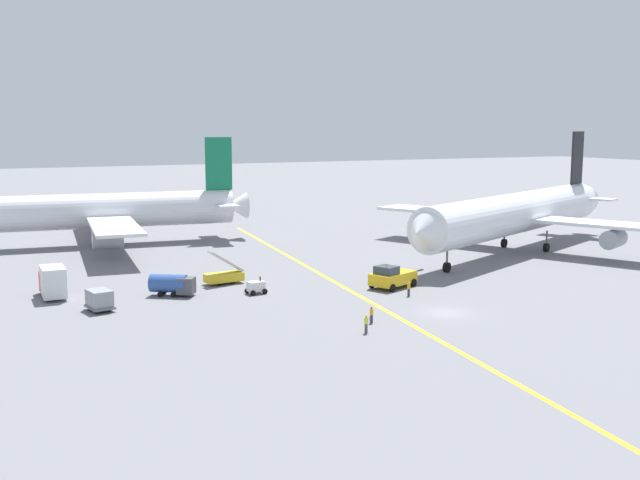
# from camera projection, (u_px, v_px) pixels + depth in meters

# --- Properties ---
(ground_plane) EXTENTS (600.00, 600.00, 0.00)m
(ground_plane) POSITION_uv_depth(u_px,v_px,m) (447.00, 313.00, 75.74)
(ground_plane) COLOR slate
(taxiway_stripe) EXTENTS (14.82, 119.20, 0.01)m
(taxiway_stripe) POSITION_uv_depth(u_px,v_px,m) (361.00, 297.00, 82.79)
(taxiway_stripe) COLOR yellow
(taxiway_stripe) RESTS_ON ground
(airliner_at_gate_left) EXTENTS (49.77, 48.10, 16.79)m
(airliner_at_gate_left) POSITION_uv_depth(u_px,v_px,m) (95.00, 212.00, 118.09)
(airliner_at_gate_left) COLOR silver
(airliner_at_gate_left) RESTS_ON ground
(airliner_being_pushed) EXTENTS (52.29, 47.30, 17.69)m
(airliner_being_pushed) POSITION_uv_depth(u_px,v_px,m) (517.00, 213.00, 111.47)
(airliner_being_pushed) COLOR white
(airliner_being_pushed) RESTS_ON ground
(pushback_tug) EXTENTS (8.82, 4.86, 2.97)m
(pushback_tug) POSITION_uv_depth(u_px,v_px,m) (392.00, 277.00, 87.47)
(pushback_tug) COLOR gold
(pushback_tug) RESTS_ON ground
(gse_stair_truck_yellow) EXTENTS (4.81, 2.51, 4.06)m
(gse_stair_truck_yellow) POSITION_uv_depth(u_px,v_px,m) (224.00, 275.00, 89.58)
(gse_stair_truck_yellow) COLOR gold
(gse_stair_truck_yellow) RESTS_ON ground
(gse_container_dolly_flat) EXTENTS (2.76, 3.55, 2.15)m
(gse_container_dolly_flat) POSITION_uv_depth(u_px,v_px,m) (99.00, 299.00, 76.44)
(gse_container_dolly_flat) COLOR slate
(gse_container_dolly_flat) RESTS_ON ground
(gse_fuel_bowser_stubby) EXTENTS (5.14, 4.22, 2.40)m
(gse_fuel_bowser_stubby) POSITION_uv_depth(u_px,v_px,m) (173.00, 284.00, 83.14)
(gse_fuel_bowser_stubby) COLOR #2D5199
(gse_fuel_bowser_stubby) RESTS_ON ground
(gse_catering_truck_tall) EXTENTS (2.49, 5.88, 3.50)m
(gse_catering_truck_tall) POSITION_uv_depth(u_px,v_px,m) (53.00, 282.00, 82.34)
(gse_catering_truck_tall) COLOR red
(gse_catering_truck_tall) RESTS_ON ground
(gse_gpu_cart_small) EXTENTS (2.27, 1.83, 1.90)m
(gse_gpu_cart_small) POSITION_uv_depth(u_px,v_px,m) (256.00, 287.00, 84.26)
(gse_gpu_cart_small) COLOR silver
(gse_gpu_cart_small) RESTS_ON ground
(ground_crew_marshaller_foreground) EXTENTS (0.36, 0.50, 1.57)m
(ground_crew_marshaller_foreground) POSITION_uv_depth(u_px,v_px,m) (371.00, 315.00, 71.75)
(ground_crew_marshaller_foreground) COLOR #2D3351
(ground_crew_marshaller_foreground) RESTS_ON ground
(ground_crew_wing_walker_right) EXTENTS (0.36, 0.36, 1.59)m
(ground_crew_wing_walker_right) POSITION_uv_depth(u_px,v_px,m) (409.00, 289.00, 83.11)
(ground_crew_wing_walker_right) COLOR #2D3351
(ground_crew_wing_walker_right) RESTS_ON ground
(ground_crew_ramp_agent_by_cones) EXTENTS (0.49, 0.36, 1.72)m
(ground_crew_ramp_agent_by_cones) POSITION_uv_depth(u_px,v_px,m) (366.00, 323.00, 68.25)
(ground_crew_ramp_agent_by_cones) COLOR #4C4C51
(ground_crew_ramp_agent_by_cones) RESTS_ON ground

